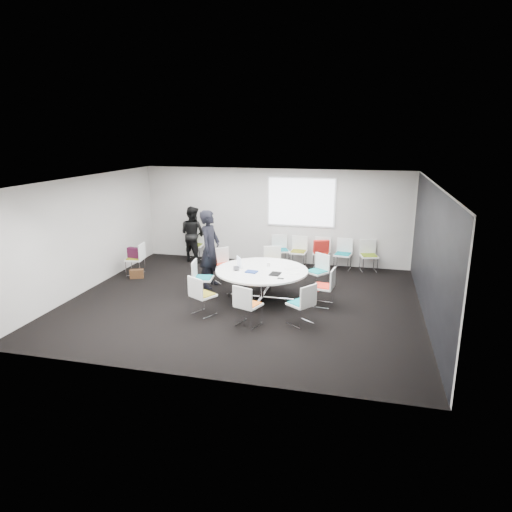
% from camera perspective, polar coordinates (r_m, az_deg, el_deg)
% --- Properties ---
extents(room_shell, '(8.08, 7.08, 2.88)m').
position_cam_1_polar(room_shell, '(10.26, -1.10, 1.62)').
color(room_shell, black).
rests_on(room_shell, ground).
extents(conference_table, '(2.15, 2.15, 0.73)m').
position_cam_1_polar(conference_table, '(10.64, 0.72, -2.74)').
color(conference_table, silver).
rests_on(conference_table, ground).
extents(projection_screen, '(1.90, 0.03, 1.35)m').
position_cam_1_polar(projection_screen, '(13.37, 5.66, 6.70)').
color(projection_screen, white).
rests_on(projection_screen, room_shell).
extents(chair_ring_a, '(0.51, 0.52, 0.88)m').
position_cam_1_polar(chair_ring_a, '(10.45, 8.43, -4.72)').
color(chair_ring_a, silver).
rests_on(chair_ring_a, ground).
extents(chair_ring_b, '(0.63, 0.63, 0.88)m').
position_cam_1_polar(chair_ring_b, '(11.52, 7.62, -2.79)').
color(chair_ring_b, silver).
rests_on(chair_ring_b, ground).
extents(chair_ring_c, '(0.58, 0.57, 0.88)m').
position_cam_1_polar(chair_ring_c, '(12.13, 2.14, -1.74)').
color(chair_ring_c, silver).
rests_on(chair_ring_c, ground).
extents(chair_ring_d, '(0.64, 0.64, 0.88)m').
position_cam_1_polar(chair_ring_d, '(12.00, -3.95, -1.96)').
color(chair_ring_d, silver).
rests_on(chair_ring_d, ground).
extents(chair_ring_e, '(0.51, 0.52, 0.88)m').
position_cam_1_polar(chair_ring_e, '(11.00, -6.65, -3.64)').
color(chair_ring_e, silver).
rests_on(chair_ring_e, ground).
extents(chair_ring_f, '(0.62, 0.62, 0.88)m').
position_cam_1_polar(chair_ring_f, '(9.90, -6.65, -5.82)').
color(chair_ring_f, silver).
rests_on(chair_ring_f, ground).
extents(chair_ring_g, '(0.59, 0.58, 0.88)m').
position_cam_1_polar(chair_ring_g, '(9.30, -1.01, -7.12)').
color(chair_ring_g, silver).
rests_on(chair_ring_g, ground).
extents(chair_ring_h, '(0.63, 0.64, 0.88)m').
position_cam_1_polar(chair_ring_h, '(9.41, 5.64, -6.93)').
color(chair_ring_h, silver).
rests_on(chair_ring_h, ground).
extents(chair_back_a, '(0.60, 0.59, 0.88)m').
position_cam_1_polar(chair_back_a, '(13.49, 3.08, -0.00)').
color(chair_back_a, silver).
rests_on(chair_back_a, ground).
extents(chair_back_b, '(0.48, 0.47, 0.88)m').
position_cam_1_polar(chair_back_b, '(13.37, 5.29, -0.19)').
color(chair_back_b, silver).
rests_on(chair_back_b, ground).
extents(chair_back_c, '(0.49, 0.48, 0.88)m').
position_cam_1_polar(chair_back_c, '(13.34, 8.18, -0.32)').
color(chair_back_c, silver).
rests_on(chair_back_c, ground).
extents(chair_back_d, '(0.53, 0.52, 0.88)m').
position_cam_1_polar(chair_back_d, '(13.27, 10.77, -0.52)').
color(chair_back_d, silver).
rests_on(chair_back_d, ground).
extents(chair_back_e, '(0.56, 0.55, 0.88)m').
position_cam_1_polar(chair_back_e, '(13.27, 13.89, -0.69)').
color(chair_back_e, silver).
rests_on(chair_back_e, ground).
extents(chair_spare_left, '(0.50, 0.51, 0.88)m').
position_cam_1_polar(chair_spare_left, '(13.01, -14.77, -1.07)').
color(chair_spare_left, silver).
rests_on(chair_spare_left, ground).
extents(chair_person_back, '(0.49, 0.48, 0.88)m').
position_cam_1_polar(chair_person_back, '(14.21, -7.60, 0.66)').
color(chair_person_back, silver).
rests_on(chair_person_back, ground).
extents(person_main, '(0.52, 0.75, 1.96)m').
position_cam_1_polar(person_main, '(11.48, -5.78, 0.87)').
color(person_main, black).
rests_on(person_main, ground).
extents(person_back, '(0.99, 0.89, 1.68)m').
position_cam_1_polar(person_back, '(13.93, -7.93, 2.75)').
color(person_back, black).
rests_on(person_back, ground).
extents(laptop, '(0.30, 0.38, 0.03)m').
position_cam_1_polar(laptop, '(10.64, -2.21, -1.55)').
color(laptop, '#333338').
rests_on(laptop, conference_table).
extents(laptop_lid, '(0.18, 0.26, 0.22)m').
position_cam_1_polar(laptop_lid, '(10.76, -2.15, -0.72)').
color(laptop_lid, silver).
rests_on(laptop_lid, conference_table).
extents(notebook_black, '(0.25, 0.32, 0.02)m').
position_cam_1_polar(notebook_black, '(10.24, 2.41, -2.24)').
color(notebook_black, black).
rests_on(notebook_black, conference_table).
extents(tablet_folio, '(0.29, 0.24, 0.03)m').
position_cam_1_polar(tablet_folio, '(10.38, -0.57, -1.97)').
color(tablet_folio, navy).
rests_on(tablet_folio, conference_table).
extents(papers_right, '(0.36, 0.36, 0.00)m').
position_cam_1_polar(papers_right, '(10.73, 4.41, -1.50)').
color(papers_right, silver).
rests_on(papers_right, conference_table).
extents(papers_front, '(0.35, 0.30, 0.00)m').
position_cam_1_polar(papers_front, '(10.38, 4.49, -2.08)').
color(papers_front, white).
rests_on(papers_front, conference_table).
extents(cup, '(0.08, 0.08, 0.09)m').
position_cam_1_polar(cup, '(10.84, 1.56, -1.05)').
color(cup, white).
rests_on(cup, conference_table).
extents(phone, '(0.15, 0.08, 0.01)m').
position_cam_1_polar(phone, '(9.95, 3.09, -2.82)').
color(phone, black).
rests_on(phone, conference_table).
extents(maroon_bag, '(0.41, 0.19, 0.28)m').
position_cam_1_polar(maroon_bag, '(12.93, -14.93, 0.39)').
color(maroon_bag, '#401129').
rests_on(maroon_bag, chair_spare_left).
extents(brown_bag, '(0.39, 0.29, 0.24)m').
position_cam_1_polar(brown_bag, '(12.72, -14.69, -2.17)').
color(brown_bag, '#462A16').
rests_on(brown_bag, ground).
extents(red_jacket, '(0.47, 0.29, 0.36)m').
position_cam_1_polar(red_jacket, '(13.01, 8.15, 1.22)').
color(red_jacket, '#AF1B15').
rests_on(red_jacket, chair_back_c).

